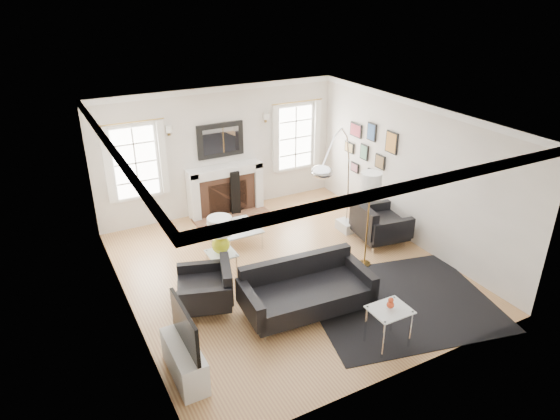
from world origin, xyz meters
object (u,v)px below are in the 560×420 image
armchair_left (208,289)px  coffee_table (235,229)px  fireplace (226,190)px  armchair_right (378,225)px  sofa (305,291)px  gourd_lamp (220,233)px  arc_floor_lamp (336,187)px

armchair_left → coffee_table: bearing=54.7°
fireplace → armchair_right: bearing=-51.6°
fireplace → sofa: fireplace is taller
armchair_right → coffee_table: (-2.55, 1.21, -0.02)m
sofa → fireplace: bearing=85.6°
armchair_right → gourd_lamp: size_ratio=1.67×
armchair_left → gourd_lamp: (0.52, 0.69, 0.55)m
coffee_table → arc_floor_lamp: bearing=-36.5°
armchair_left → coffee_table: armchair_left is taller
fireplace → coffee_table: 1.55m
armchair_right → coffee_table: armchair_right is taller
armchair_left → gourd_lamp: 1.02m
fireplace → arc_floor_lamp: 2.98m
armchair_right → arc_floor_lamp: 1.41m
fireplace → gourd_lamp: bearing=-114.0°
sofa → coffee_table: (-0.12, 2.49, -0.01)m
arc_floor_lamp → sofa: bearing=-136.9°
armchair_right → arc_floor_lamp: size_ratio=0.45×
sofa → armchair_left: size_ratio=1.84×
armchair_right → arc_floor_lamp: bearing=176.6°
fireplace → armchair_left: bearing=-117.1°
gourd_lamp → coffee_table: bearing=55.7°
gourd_lamp → arc_floor_lamp: size_ratio=0.27×
sofa → coffee_table: size_ratio=2.41×
sofa → gourd_lamp: bearing=118.9°
fireplace → armchair_right: size_ratio=1.51×
fireplace → armchair_left: 3.59m
gourd_lamp → arc_floor_lamp: 2.29m
fireplace → armchair_right: (2.13, -2.69, -0.16)m
armchair_right → gourd_lamp: 3.29m
fireplace → coffee_table: (-0.42, -1.48, -0.19)m
armchair_right → armchair_left: bearing=-172.4°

